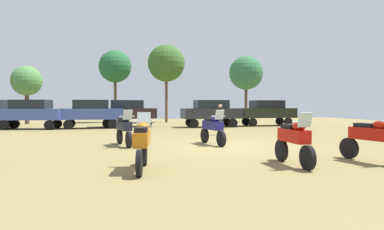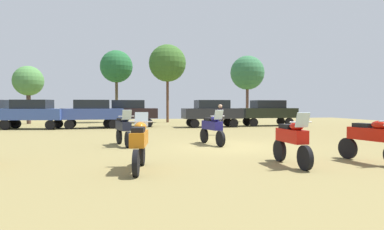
# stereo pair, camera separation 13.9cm
# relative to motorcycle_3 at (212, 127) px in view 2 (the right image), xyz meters

# --- Properties ---
(ground_plane) EXTENTS (44.00, 52.00, 0.02)m
(ground_plane) POSITION_rel_motorcycle_3_xyz_m (0.34, -0.57, -0.73)
(ground_plane) COLOR olive
(motorcycle_3) EXTENTS (0.73, 2.13, 1.46)m
(motorcycle_3) POSITION_rel_motorcycle_3_xyz_m (0.00, 0.00, 0.00)
(motorcycle_3) COLOR black
(motorcycle_3) RESTS_ON ground
(motorcycle_5) EXTENTS (0.62, 2.10, 1.48)m
(motorcycle_5) POSITION_rel_motorcycle_3_xyz_m (0.93, -5.15, 0.00)
(motorcycle_5) COLOR black
(motorcycle_5) RESTS_ON ground
(motorcycle_7) EXTENTS (0.76, 2.07, 1.47)m
(motorcycle_7) POSITION_rel_motorcycle_3_xyz_m (-3.64, 0.29, 0.00)
(motorcycle_7) COLOR black
(motorcycle_7) RESTS_ON ground
(motorcycle_8) EXTENTS (0.65, 2.14, 1.48)m
(motorcycle_8) POSITION_rel_motorcycle_3_xyz_m (-3.21, -5.01, 0.00)
(motorcycle_8) COLOR black
(motorcycle_8) RESTS_ON ground
(motorcycle_9) EXTENTS (0.73, 2.20, 1.49)m
(motorcycle_9) POSITION_rel_motorcycle_3_xyz_m (3.36, -5.18, 0.01)
(motorcycle_9) COLOR black
(motorcycle_9) RESTS_ON ground
(car_1) EXTENTS (4.32, 1.86, 2.00)m
(car_1) POSITION_rel_motorcycle_3_xyz_m (7.40, 11.26, 0.45)
(car_1) COLOR black
(car_1) RESTS_ON ground
(car_2) EXTENTS (4.36, 1.95, 2.00)m
(car_2) POSITION_rel_motorcycle_3_xyz_m (-3.39, 12.18, 0.45)
(car_2) COLOR black
(car_2) RESTS_ON ground
(car_3) EXTENTS (4.36, 1.94, 2.00)m
(car_3) POSITION_rel_motorcycle_3_xyz_m (2.73, 10.70, 0.45)
(car_3) COLOR black
(car_3) RESTS_ON ground
(car_4) EXTENTS (4.36, 1.94, 2.00)m
(car_4) POSITION_rel_motorcycle_3_xyz_m (-5.87, 11.09, 0.45)
(car_4) COLOR black
(car_4) RESTS_ON ground
(car_5) EXTENTS (4.53, 2.47, 2.00)m
(car_5) POSITION_rel_motorcycle_3_xyz_m (-9.78, 11.06, 0.45)
(car_5) COLOR black
(car_5) RESTS_ON ground
(person_1) EXTENTS (0.42, 0.42, 1.69)m
(person_1) POSITION_rel_motorcycle_3_xyz_m (1.55, 4.24, 0.26)
(person_1) COLOR #323850
(person_1) RESTS_ON ground
(tree_2) EXTENTS (2.55, 2.55, 4.99)m
(tree_2) POSITION_rel_motorcycle_3_xyz_m (-11.75, 17.69, 2.94)
(tree_2) COLOR brown
(tree_2) RESTS_ON ground
(tree_3) EXTENTS (3.45, 3.45, 7.23)m
(tree_3) POSITION_rel_motorcycle_3_xyz_m (0.29, 17.79, 4.77)
(tree_3) COLOR brown
(tree_3) RESTS_ON ground
(tree_4) EXTENTS (3.01, 3.01, 6.73)m
(tree_4) POSITION_rel_motorcycle_3_xyz_m (-4.38, 18.87, 4.47)
(tree_4) COLOR brown
(tree_4) RESTS_ON ground
(tree_6) EXTENTS (3.30, 3.30, 6.41)m
(tree_6) POSITION_rel_motorcycle_3_xyz_m (8.10, 17.75, 4.02)
(tree_6) COLOR brown
(tree_6) RESTS_ON ground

